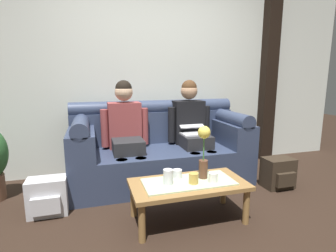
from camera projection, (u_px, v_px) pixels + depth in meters
ground_plane at (196, 231)px, 2.17m from camera, size 14.00×14.00×0.00m
back_wall_patterned at (149, 62)px, 3.51m from camera, size 6.00×0.12×2.90m
timber_pillar at (269, 64)px, 3.90m from camera, size 0.20×0.20×2.90m
couch at (160, 150)px, 3.21m from camera, size 2.08×0.88×0.96m
person_left at (126, 129)px, 3.04m from camera, size 0.56×0.67×1.22m
person_right at (191, 126)px, 3.27m from camera, size 0.56×0.67×1.22m
coffee_table at (189, 187)px, 2.29m from camera, size 1.01×0.50×0.36m
flower_vase at (204, 149)px, 2.31m from camera, size 0.11×0.11×0.47m
cup_near_left at (177, 174)px, 2.35m from camera, size 0.08×0.08×0.08m
cup_near_right at (213, 177)px, 2.26m from camera, size 0.08×0.08×0.08m
cup_far_center at (168, 177)px, 2.21m from camera, size 0.08×0.08×0.13m
cup_far_left at (194, 178)px, 2.23m from camera, size 0.08×0.08×0.09m
backpack_right at (278, 173)px, 3.01m from camera, size 0.33×0.28×0.34m
backpack_left at (48, 197)px, 2.41m from camera, size 0.35×0.25×0.35m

